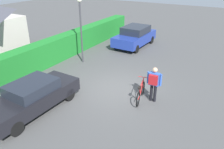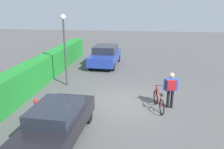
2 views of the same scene
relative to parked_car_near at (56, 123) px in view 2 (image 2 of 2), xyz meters
The scene contains 8 objects.
ground_plane 4.01m from the parked_car_near, 32.07° to the right, with size 60.00×60.00×0.00m, color #494949.
hedge_row 4.56m from the parked_car_near, 42.77° to the left, with size 20.32×0.90×1.48m, color #1C7828.
parked_car_near is the anchor object (origin of this frame).
parked_car_far 10.03m from the parked_car_near, ahead, with size 4.02×1.98×1.49m.
bicycle 4.63m from the parked_car_near, 50.15° to the right, with size 1.69×0.54×0.92m.
person_rider 5.14m from the parked_car_near, 52.24° to the right, with size 0.36×0.66×1.63m.
street_lamp 5.90m from the parked_car_near, 15.16° to the left, with size 0.28×0.28×3.94m.
fire_hydrant 2.08m from the parked_car_near, 43.11° to the left, with size 0.20×0.20×0.81m.
Camera 2 is at (-9.71, -0.64, 4.44)m, focal length 36.24 mm.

